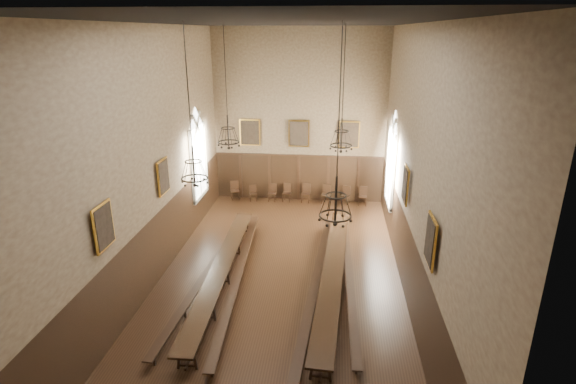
% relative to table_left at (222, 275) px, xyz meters
% --- Properties ---
extents(floor, '(9.00, 18.00, 0.02)m').
position_rel_table_left_xyz_m(floor, '(2.06, 0.13, -0.39)').
color(floor, black).
rests_on(floor, ground).
extents(ceiling, '(9.00, 18.00, 0.02)m').
position_rel_table_left_xyz_m(ceiling, '(2.06, 0.13, 8.63)').
color(ceiling, black).
rests_on(ceiling, ground).
extents(wall_back, '(9.00, 0.02, 9.00)m').
position_rel_table_left_xyz_m(wall_back, '(2.06, 9.14, 4.12)').
color(wall_back, '#806C4F').
rests_on(wall_back, ground).
extents(wall_front, '(9.00, 0.02, 9.00)m').
position_rel_table_left_xyz_m(wall_front, '(2.06, -8.88, 4.12)').
color(wall_front, '#806C4F').
rests_on(wall_front, ground).
extents(wall_left, '(0.02, 18.00, 9.00)m').
position_rel_table_left_xyz_m(wall_left, '(-2.45, 0.13, 4.12)').
color(wall_left, '#806C4F').
rests_on(wall_left, ground).
extents(wall_right, '(0.02, 18.00, 9.00)m').
position_rel_table_left_xyz_m(wall_right, '(6.57, 0.13, 4.12)').
color(wall_right, '#806C4F').
rests_on(wall_right, ground).
extents(wainscot_panelling, '(9.00, 18.00, 2.50)m').
position_rel_table_left_xyz_m(wainscot_panelling, '(2.06, 0.13, 0.87)').
color(wainscot_panelling, black).
rests_on(wainscot_panelling, floor).
extents(table_left, '(0.93, 9.84, 0.77)m').
position_rel_table_left_xyz_m(table_left, '(0.00, 0.00, 0.00)').
color(table_left, black).
rests_on(table_left, floor).
extents(table_right, '(1.33, 10.38, 0.81)m').
position_rel_table_left_xyz_m(table_right, '(4.02, 0.18, 0.02)').
color(table_right, black).
rests_on(table_right, floor).
extents(bench_left_outer, '(0.90, 9.81, 0.44)m').
position_rel_table_left_xyz_m(bench_left_outer, '(-0.57, 0.13, -0.10)').
color(bench_left_outer, black).
rests_on(bench_left_outer, floor).
extents(bench_left_inner, '(0.91, 10.37, 0.47)m').
position_rel_table_left_xyz_m(bench_left_inner, '(0.58, 0.13, -0.09)').
color(bench_left_inner, black).
rests_on(bench_left_inner, floor).
extents(bench_right_inner, '(1.04, 10.48, 0.47)m').
position_rel_table_left_xyz_m(bench_right_inner, '(3.43, -0.07, -0.08)').
color(bench_right_inner, black).
rests_on(bench_right_inner, floor).
extents(bench_right_outer, '(0.44, 9.20, 0.41)m').
position_rel_table_left_xyz_m(bench_right_outer, '(4.62, 0.11, -0.12)').
color(bench_right_outer, black).
rests_on(bench_right_outer, floor).
extents(chair_0, '(0.58, 0.58, 1.03)m').
position_rel_table_left_xyz_m(chair_0, '(-1.41, 8.74, -0.07)').
color(chair_0, black).
rests_on(chair_0, floor).
extents(chair_1, '(0.46, 0.46, 0.86)m').
position_rel_table_left_xyz_m(chair_1, '(-0.39, 8.64, -0.12)').
color(chair_1, black).
rests_on(chair_1, floor).
extents(chair_2, '(0.43, 0.43, 0.94)m').
position_rel_table_left_xyz_m(chair_2, '(0.65, 8.70, -0.10)').
color(chair_2, black).
rests_on(chair_2, floor).
extents(chair_3, '(0.48, 0.48, 0.97)m').
position_rel_table_left_xyz_m(chair_3, '(1.45, 8.74, -0.09)').
color(chair_3, black).
rests_on(chair_3, floor).
extents(chair_4, '(0.49, 0.49, 1.00)m').
position_rel_table_left_xyz_m(chair_4, '(2.48, 8.73, -0.08)').
color(chair_4, black).
rests_on(chair_4, floor).
extents(chair_5, '(0.53, 0.53, 1.02)m').
position_rel_table_left_xyz_m(chair_5, '(3.56, 8.65, -0.08)').
color(chair_5, black).
rests_on(chair_5, floor).
extents(chair_6, '(0.55, 0.55, 0.97)m').
position_rel_table_left_xyz_m(chair_6, '(4.60, 8.69, -0.09)').
color(chair_6, black).
rests_on(chair_6, floor).
extents(chair_7, '(0.47, 0.47, 0.99)m').
position_rel_table_left_xyz_m(chair_7, '(5.53, 8.60, -0.09)').
color(chair_7, black).
rests_on(chair_7, floor).
extents(chandelier_back_left, '(0.87, 0.87, 4.56)m').
position_rel_table_left_xyz_m(chandelier_back_left, '(-0.27, 3.03, 4.51)').
color(chandelier_back_left, black).
rests_on(chandelier_back_left, ceiling).
extents(chandelier_back_right, '(0.82, 0.82, 4.37)m').
position_rel_table_left_xyz_m(chandelier_back_right, '(4.16, 2.20, 4.69)').
color(chandelier_back_right, black).
rests_on(chandelier_back_right, ceiling).
extents(chandelier_front_left, '(0.77, 0.77, 4.35)m').
position_rel_table_left_xyz_m(chandelier_front_left, '(-0.04, -2.18, 4.72)').
color(chandelier_front_left, black).
rests_on(chandelier_front_left, ceiling).
extents(chandelier_front_right, '(0.94, 0.94, 5.34)m').
position_rel_table_left_xyz_m(chandelier_front_right, '(4.00, -2.23, 3.76)').
color(chandelier_front_right, black).
rests_on(chandelier_front_right, ceiling).
extents(portrait_back_0, '(1.10, 0.12, 1.40)m').
position_rel_table_left_xyz_m(portrait_back_0, '(-0.54, 9.01, 3.32)').
color(portrait_back_0, gold).
rests_on(portrait_back_0, wall_back).
extents(portrait_back_1, '(1.10, 0.12, 1.40)m').
position_rel_table_left_xyz_m(portrait_back_1, '(2.06, 9.01, 3.32)').
color(portrait_back_1, gold).
rests_on(portrait_back_1, wall_back).
extents(portrait_back_2, '(1.10, 0.12, 1.40)m').
position_rel_table_left_xyz_m(portrait_back_2, '(4.66, 9.01, 3.32)').
color(portrait_back_2, gold).
rests_on(portrait_back_2, wall_back).
extents(portrait_left_0, '(0.12, 1.00, 1.30)m').
position_rel_table_left_xyz_m(portrait_left_0, '(-2.32, 1.13, 3.32)').
color(portrait_left_0, gold).
rests_on(portrait_left_0, wall_left).
extents(portrait_left_1, '(0.12, 1.00, 1.30)m').
position_rel_table_left_xyz_m(portrait_left_1, '(-2.32, -3.37, 3.32)').
color(portrait_left_1, gold).
rests_on(portrait_left_1, wall_left).
extents(portrait_right_0, '(0.12, 1.00, 1.30)m').
position_rel_table_left_xyz_m(portrait_right_0, '(6.44, 1.13, 3.32)').
color(portrait_right_0, gold).
rests_on(portrait_right_0, wall_right).
extents(portrait_right_1, '(0.12, 1.00, 1.30)m').
position_rel_table_left_xyz_m(portrait_right_1, '(6.44, -3.37, 3.32)').
color(portrait_right_1, gold).
rests_on(portrait_right_1, wall_right).
extents(window_right, '(0.20, 2.20, 4.60)m').
position_rel_table_left_xyz_m(window_right, '(6.49, 5.63, 3.02)').
color(window_right, white).
rests_on(window_right, wall_right).
extents(window_left, '(0.20, 2.20, 4.60)m').
position_rel_table_left_xyz_m(window_left, '(-2.37, 5.63, 3.02)').
color(window_left, white).
rests_on(window_left, wall_left).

